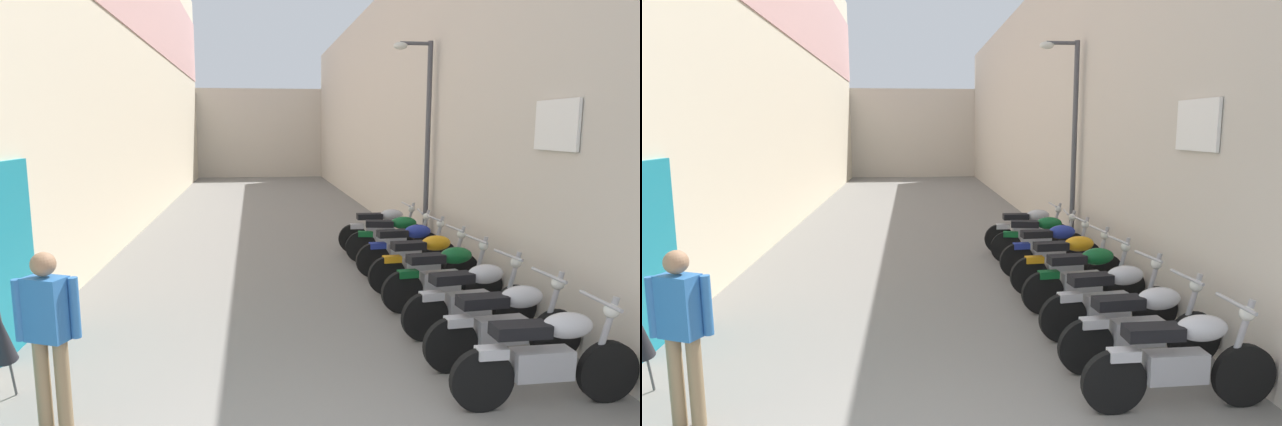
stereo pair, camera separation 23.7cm
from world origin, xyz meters
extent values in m
plane|color=slate|center=(0.00, 10.57, 0.00)|extent=(41.14, 41.14, 0.00)
cube|color=beige|center=(-3.40, 12.57, 4.33)|extent=(0.40, 25.14, 8.66)
cube|color=teal|center=(-3.18, 3.40, 1.10)|extent=(0.06, 1.10, 2.20)
cube|color=beige|center=(3.40, 12.57, 3.12)|extent=(0.40, 25.14, 6.23)
cube|color=white|center=(3.17, 3.00, 2.60)|extent=(0.04, 0.90, 0.60)
cube|color=beige|center=(0.00, 26.14, 2.28)|extent=(9.40, 2.00, 4.55)
cylinder|color=black|center=(2.88, 1.36, 0.30)|extent=(0.60, 0.09, 0.60)
cylinder|color=black|center=(1.63, 1.34, 0.30)|extent=(0.60, 0.09, 0.60)
cube|color=#9E9EA3|center=(2.20, 1.35, 0.42)|extent=(0.56, 0.21, 0.28)
ellipsoid|color=#B7B7BC|center=(2.43, 1.35, 0.78)|extent=(0.48, 0.27, 0.24)
cube|color=black|center=(1.97, 1.35, 0.76)|extent=(0.52, 0.23, 0.12)
cylinder|color=#9E9EA3|center=(2.81, 1.36, 0.65)|extent=(0.25, 0.06, 0.77)
cylinder|color=#9E9EA3|center=(2.74, 1.36, 1.00)|extent=(0.04, 0.58, 0.04)
sphere|color=silver|center=(2.86, 1.36, 0.90)|extent=(0.14, 0.14, 0.14)
cube|color=#B7B7BC|center=(1.71, 1.34, 0.56)|extent=(0.28, 0.14, 0.10)
cylinder|color=black|center=(2.87, 2.23, 0.30)|extent=(0.60, 0.13, 0.60)
cylinder|color=black|center=(1.63, 2.13, 0.30)|extent=(0.60, 0.13, 0.60)
cube|color=#9E9EA3|center=(2.20, 2.18, 0.42)|extent=(0.57, 0.24, 0.28)
ellipsoid|color=#B7B7BC|center=(2.43, 2.20, 0.78)|extent=(0.50, 0.30, 0.24)
cube|color=black|center=(1.97, 2.16, 0.76)|extent=(0.54, 0.26, 0.12)
cylinder|color=#9E9EA3|center=(2.81, 2.23, 0.65)|extent=(0.25, 0.08, 0.77)
cylinder|color=#9E9EA3|center=(2.74, 2.22, 1.00)|extent=(0.08, 0.58, 0.04)
sphere|color=silver|center=(2.85, 2.23, 0.90)|extent=(0.14, 0.14, 0.14)
cube|color=#B7B7BC|center=(1.71, 2.14, 0.56)|extent=(0.29, 0.16, 0.10)
cylinder|color=black|center=(2.87, 3.16, 0.30)|extent=(0.61, 0.16, 0.60)
cylinder|color=black|center=(1.63, 2.99, 0.30)|extent=(0.61, 0.16, 0.60)
cube|color=#9E9EA3|center=(2.20, 3.07, 0.42)|extent=(0.58, 0.27, 0.28)
ellipsoid|color=#B7B7BC|center=(2.43, 3.10, 0.78)|extent=(0.51, 0.32, 0.24)
cube|color=black|center=(1.97, 3.04, 0.76)|extent=(0.55, 0.29, 0.12)
cylinder|color=#9E9EA3|center=(2.80, 3.15, 0.65)|extent=(0.25, 0.09, 0.77)
cylinder|color=#9E9EA3|center=(2.73, 3.14, 1.00)|extent=(0.11, 0.58, 0.04)
sphere|color=silver|center=(2.85, 3.16, 0.90)|extent=(0.14, 0.14, 0.14)
cube|color=#B7B7BC|center=(1.71, 3.00, 0.56)|extent=(0.30, 0.18, 0.10)
cylinder|color=black|center=(2.87, 4.13, 0.30)|extent=(0.61, 0.15, 0.60)
cylinder|color=black|center=(1.63, 3.99, 0.30)|extent=(0.61, 0.15, 0.60)
cube|color=#9E9EA3|center=(2.20, 4.05, 0.42)|extent=(0.58, 0.26, 0.28)
ellipsoid|color=#0F5123|center=(2.43, 4.08, 0.78)|extent=(0.51, 0.31, 0.24)
cube|color=black|center=(1.97, 4.03, 0.76)|extent=(0.54, 0.28, 0.12)
cylinder|color=#9E9EA3|center=(2.80, 4.12, 0.65)|extent=(0.25, 0.09, 0.77)
cylinder|color=#9E9EA3|center=(2.73, 4.11, 1.00)|extent=(0.10, 0.58, 0.04)
sphere|color=silver|center=(2.85, 4.13, 0.90)|extent=(0.14, 0.14, 0.14)
cube|color=#0F5123|center=(1.71, 4.00, 0.56)|extent=(0.29, 0.17, 0.10)
cylinder|color=black|center=(2.87, 4.95, 0.30)|extent=(0.60, 0.13, 0.60)
cylinder|color=black|center=(1.63, 4.84, 0.30)|extent=(0.60, 0.13, 0.60)
cube|color=#9E9EA3|center=(2.20, 4.89, 0.42)|extent=(0.58, 0.25, 0.28)
ellipsoid|color=orange|center=(2.43, 4.91, 0.78)|extent=(0.50, 0.30, 0.24)
cube|color=black|center=(1.97, 4.87, 0.76)|extent=(0.54, 0.27, 0.12)
cylinder|color=#9E9EA3|center=(2.80, 4.95, 0.65)|extent=(0.25, 0.08, 0.77)
cylinder|color=#9E9EA3|center=(2.73, 4.94, 1.00)|extent=(0.09, 0.58, 0.04)
sphere|color=silver|center=(2.85, 4.95, 0.90)|extent=(0.14, 0.14, 0.14)
cube|color=orange|center=(1.71, 4.85, 0.56)|extent=(0.29, 0.17, 0.10)
cylinder|color=black|center=(2.87, 5.91, 0.30)|extent=(0.60, 0.13, 0.60)
cylinder|color=black|center=(1.63, 5.81, 0.30)|extent=(0.60, 0.13, 0.60)
cube|color=#9E9EA3|center=(2.20, 5.85, 0.42)|extent=(0.57, 0.24, 0.28)
ellipsoid|color=navy|center=(2.43, 5.87, 0.78)|extent=(0.50, 0.30, 0.24)
cube|color=black|center=(1.97, 5.84, 0.76)|extent=(0.54, 0.26, 0.12)
cylinder|color=#9E9EA3|center=(2.81, 5.90, 0.65)|extent=(0.25, 0.08, 0.77)
cylinder|color=#9E9EA3|center=(2.74, 5.89, 1.00)|extent=(0.08, 0.58, 0.04)
sphere|color=silver|center=(2.86, 5.90, 0.90)|extent=(0.14, 0.14, 0.14)
cube|color=navy|center=(1.71, 5.81, 0.56)|extent=(0.29, 0.16, 0.10)
cylinder|color=black|center=(2.87, 6.65, 0.30)|extent=(0.61, 0.17, 0.60)
cylinder|color=black|center=(1.63, 6.85, 0.30)|extent=(0.61, 0.17, 0.60)
cube|color=#9E9EA3|center=(2.20, 6.76, 0.42)|extent=(0.58, 0.29, 0.28)
ellipsoid|color=#0F5123|center=(2.43, 6.72, 0.78)|extent=(0.51, 0.33, 0.24)
cube|color=black|center=(1.98, 6.80, 0.76)|extent=(0.55, 0.30, 0.12)
cylinder|color=#9E9EA3|center=(2.80, 6.67, 0.65)|extent=(0.25, 0.10, 0.77)
cylinder|color=#9E9EA3|center=(2.73, 6.68, 1.00)|extent=(0.13, 0.58, 0.04)
sphere|color=silver|center=(2.85, 6.66, 0.90)|extent=(0.14, 0.14, 0.14)
cube|color=#0F5123|center=(1.71, 6.84, 0.56)|extent=(0.30, 0.18, 0.10)
cylinder|color=black|center=(2.88, 7.65, 0.30)|extent=(0.60, 0.09, 0.60)
cylinder|color=black|center=(1.63, 7.66, 0.30)|extent=(0.60, 0.09, 0.60)
cube|color=#9E9EA3|center=(2.20, 7.65, 0.42)|extent=(0.56, 0.20, 0.28)
ellipsoid|color=#B7B7BC|center=(2.43, 7.65, 0.78)|extent=(0.48, 0.26, 0.24)
cube|color=black|center=(1.97, 7.66, 0.76)|extent=(0.52, 0.22, 0.12)
cylinder|color=#9E9EA3|center=(2.81, 7.65, 0.65)|extent=(0.25, 0.06, 0.77)
cylinder|color=#9E9EA3|center=(2.74, 7.65, 1.00)|extent=(0.04, 0.58, 0.04)
sphere|color=silver|center=(2.86, 7.65, 0.90)|extent=(0.14, 0.14, 0.14)
cube|color=#B7B7BC|center=(1.71, 7.66, 0.56)|extent=(0.28, 0.14, 0.10)
cylinder|color=#8C7251|center=(-2.20, 1.49, 0.41)|extent=(0.12, 0.12, 0.82)
cylinder|color=#8C7251|center=(-2.04, 1.49, 0.41)|extent=(0.12, 0.12, 0.82)
cube|color=#2D66A5|center=(-2.12, 1.49, 1.09)|extent=(0.39, 0.32, 0.54)
sphere|color=#997051|center=(-2.12, 1.49, 1.47)|extent=(0.20, 0.20, 0.20)
cylinder|color=#2D66A5|center=(-2.34, 1.49, 1.09)|extent=(0.08, 0.08, 0.52)
cylinder|color=#2D66A5|center=(-1.90, 1.49, 1.09)|extent=(0.08, 0.08, 0.52)
cylinder|color=#4C4C4C|center=(-2.73, 2.09, 0.47)|extent=(0.02, 0.22, 0.93)
cylinder|color=#47474C|center=(3.05, 7.33, 2.11)|extent=(0.10, 0.10, 4.22)
cylinder|color=#47474C|center=(2.75, 7.33, 4.17)|extent=(0.60, 0.07, 0.07)
ellipsoid|color=silver|center=(2.45, 7.33, 4.12)|extent=(0.28, 0.18, 0.14)
camera|label=1|loc=(-0.40, -2.99, 2.57)|focal=29.98mm
camera|label=2|loc=(-0.17, -3.01, 2.57)|focal=29.98mm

